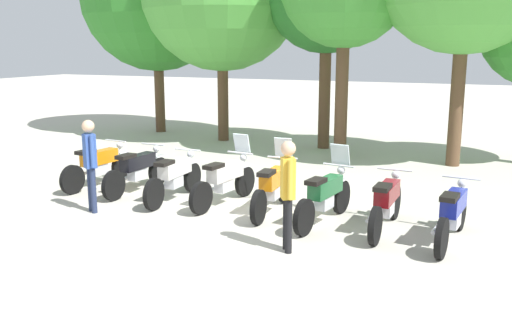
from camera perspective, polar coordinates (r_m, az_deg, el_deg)
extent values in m
plane|color=#BCB7A8|center=(11.02, -1.02, -5.07)|extent=(80.00, 80.00, 0.00)
cylinder|color=black|center=(13.76, -13.49, -0.64)|extent=(0.17, 0.65, 0.64)
cylinder|color=black|center=(12.71, -18.24, -1.92)|extent=(0.17, 0.65, 0.64)
cube|color=silver|center=(13.70, -13.56, 0.75)|extent=(0.16, 0.37, 0.04)
cube|color=orange|center=(13.18, -15.70, 0.27)|extent=(0.37, 0.97, 0.30)
cube|color=silver|center=(13.20, -15.79, -0.91)|extent=(0.26, 0.42, 0.24)
cube|color=black|center=(12.88, -17.00, 0.79)|extent=(0.29, 0.46, 0.08)
cylinder|color=silver|center=(13.64, -13.81, 0.59)|extent=(0.08, 0.23, 0.64)
cylinder|color=silver|center=(13.51, -14.14, 1.92)|extent=(0.62, 0.11, 0.04)
sphere|color=silver|center=(13.63, -13.74, 1.50)|extent=(0.18, 0.18, 0.16)
cylinder|color=silver|center=(13.13, -17.19, -1.34)|extent=(0.15, 0.70, 0.07)
cylinder|color=black|center=(13.11, -9.94, -1.09)|extent=(0.14, 0.65, 0.64)
cylinder|color=black|center=(11.94, -14.34, -2.54)|extent=(0.14, 0.65, 0.64)
cube|color=silver|center=(13.04, -9.99, 0.37)|extent=(0.14, 0.37, 0.04)
cube|color=black|center=(12.48, -11.96, -0.17)|extent=(0.32, 0.96, 0.30)
cube|color=silver|center=(12.50, -12.05, -1.42)|extent=(0.24, 0.41, 0.24)
cube|color=black|center=(12.14, -13.17, 0.36)|extent=(0.27, 0.45, 0.08)
cylinder|color=silver|center=(12.98, -10.22, 0.19)|extent=(0.06, 0.23, 0.64)
cylinder|color=silver|center=(12.85, -10.51, 1.58)|extent=(0.62, 0.08, 0.04)
sphere|color=silver|center=(12.97, -10.15, 1.15)|extent=(0.17, 0.17, 0.16)
cylinder|color=silver|center=(12.39, -13.48, -1.89)|extent=(0.11, 0.70, 0.07)
cylinder|color=black|center=(12.36, -6.52, -1.76)|extent=(0.11, 0.64, 0.64)
cylinder|color=black|center=(11.08, -10.39, -3.46)|extent=(0.11, 0.64, 0.64)
cube|color=silver|center=(12.29, -6.56, -0.22)|extent=(0.12, 0.36, 0.04)
cube|color=silver|center=(11.67, -8.28, -0.85)|extent=(0.27, 0.95, 0.30)
cube|color=silver|center=(11.69, -8.36, -2.19)|extent=(0.22, 0.40, 0.24)
cube|color=black|center=(11.30, -9.33, -0.31)|extent=(0.24, 0.44, 0.08)
cylinder|color=silver|center=(12.22, -6.76, -0.41)|extent=(0.05, 0.23, 0.64)
cylinder|color=silver|center=(12.08, -7.01, 1.06)|extent=(0.62, 0.04, 0.04)
sphere|color=silver|center=(12.21, -6.69, 0.61)|extent=(0.16, 0.16, 0.16)
cylinder|color=silver|center=(11.54, -9.80, -2.72)|extent=(0.08, 0.70, 0.07)
cylinder|color=black|center=(11.92, -1.14, -2.20)|extent=(0.20, 0.65, 0.64)
cylinder|color=black|center=(10.69, -5.64, -3.88)|extent=(0.20, 0.65, 0.64)
cube|color=silver|center=(11.84, -1.14, -0.60)|extent=(0.17, 0.37, 0.04)
cube|color=silver|center=(11.25, -3.14, -1.21)|extent=(0.40, 0.98, 0.30)
cube|color=silver|center=(11.27, -3.27, -2.60)|extent=(0.28, 0.43, 0.24)
cube|color=black|center=(10.89, -4.35, -0.64)|extent=(0.30, 0.47, 0.08)
cylinder|color=silver|center=(11.77, -1.38, -0.80)|extent=(0.08, 0.23, 0.64)
cylinder|color=silver|center=(11.63, -1.63, 0.73)|extent=(0.62, 0.13, 0.04)
sphere|color=silver|center=(11.76, -1.28, 0.26)|extent=(0.18, 0.18, 0.16)
cylinder|color=silver|center=(11.14, -4.82, -3.11)|extent=(0.17, 0.70, 0.07)
cube|color=silver|center=(11.64, -1.47, 1.75)|extent=(0.38, 0.19, 0.39)
cylinder|color=black|center=(11.46, 2.96, -2.78)|extent=(0.13, 0.64, 0.64)
cylinder|color=black|center=(10.04, 0.25, -4.84)|extent=(0.13, 0.64, 0.64)
cube|color=silver|center=(11.38, 2.98, -1.12)|extent=(0.13, 0.36, 0.04)
cube|color=orange|center=(10.70, 1.80, -1.87)|extent=(0.30, 0.96, 0.30)
cube|color=silver|center=(10.72, 1.70, -3.33)|extent=(0.24, 0.41, 0.24)
cube|color=black|center=(10.29, 1.08, -1.33)|extent=(0.26, 0.45, 0.08)
cylinder|color=silver|center=(11.30, 2.84, -1.34)|extent=(0.06, 0.23, 0.64)
cylinder|color=silver|center=(11.14, 2.71, 0.24)|extent=(0.62, 0.06, 0.04)
sphere|color=silver|center=(11.29, 2.91, -0.23)|extent=(0.17, 0.17, 0.16)
cylinder|color=silver|center=(10.52, 0.34, -3.96)|extent=(0.10, 0.70, 0.07)
cube|color=silver|center=(11.16, 2.82, 1.31)|extent=(0.36, 0.15, 0.39)
cylinder|color=black|center=(10.84, 8.71, -3.73)|extent=(0.20, 0.65, 0.64)
cylinder|color=black|center=(9.50, 4.93, -5.86)|extent=(0.20, 0.65, 0.64)
cube|color=silver|center=(10.76, 8.76, -1.98)|extent=(0.18, 0.37, 0.04)
cube|color=#1E6033|center=(10.11, 7.12, -2.76)|extent=(0.41, 0.98, 0.30)
cube|color=silver|center=(10.14, 6.96, -4.29)|extent=(0.28, 0.43, 0.24)
cube|color=black|center=(9.72, 6.14, -2.17)|extent=(0.31, 0.47, 0.08)
cylinder|color=silver|center=(10.69, 8.56, -2.21)|extent=(0.09, 0.23, 0.64)
cylinder|color=silver|center=(10.53, 8.42, -0.54)|extent=(0.62, 0.14, 0.04)
sphere|color=silver|center=(10.67, 8.69, -1.05)|extent=(0.18, 0.18, 0.16)
cylinder|color=silver|center=(9.97, 5.37, -4.91)|extent=(0.18, 0.70, 0.07)
cube|color=silver|center=(10.54, 8.59, 0.58)|extent=(0.38, 0.19, 0.39)
cylinder|color=black|center=(10.69, 13.99, -4.17)|extent=(0.12, 0.64, 0.64)
cylinder|color=black|center=(9.24, 12.08, -6.59)|extent=(0.12, 0.64, 0.64)
cube|color=silver|center=(10.61, 14.08, -2.40)|extent=(0.13, 0.36, 0.04)
cube|color=maroon|center=(9.91, 13.26, -3.28)|extent=(0.30, 0.96, 0.30)
cube|color=silver|center=(9.94, 13.12, -4.85)|extent=(0.24, 0.41, 0.24)
cube|color=black|center=(9.49, 12.80, -2.74)|extent=(0.26, 0.45, 0.08)
cylinder|color=silver|center=(10.53, 13.97, -2.64)|extent=(0.06, 0.23, 0.64)
cylinder|color=silver|center=(10.36, 13.97, -0.96)|extent=(0.62, 0.06, 0.04)
sphere|color=silver|center=(10.51, 14.07, -1.46)|extent=(0.17, 0.17, 0.16)
cylinder|color=silver|center=(9.71, 11.80, -5.56)|extent=(0.10, 0.70, 0.07)
cylinder|color=black|center=(10.39, 20.15, -5.01)|extent=(0.17, 0.65, 0.64)
cylinder|color=black|center=(8.93, 18.43, -7.59)|extent=(0.17, 0.65, 0.64)
cube|color=silver|center=(10.30, 20.28, -3.20)|extent=(0.16, 0.37, 0.04)
cube|color=navy|center=(9.60, 19.55, -4.13)|extent=(0.37, 0.97, 0.30)
cube|color=silver|center=(9.63, 19.39, -5.75)|extent=(0.27, 0.42, 0.24)
cube|color=black|center=(9.17, 19.18, -3.60)|extent=(0.29, 0.47, 0.08)
cylinder|color=silver|center=(10.22, 20.19, -3.45)|extent=(0.08, 0.23, 0.64)
cylinder|color=silver|center=(10.05, 20.23, -1.73)|extent=(0.62, 0.11, 0.04)
sphere|color=silver|center=(10.21, 20.31, -2.23)|extent=(0.18, 0.18, 0.16)
cylinder|color=silver|center=(9.39, 18.06, -6.48)|extent=(0.15, 0.70, 0.07)
cylinder|color=black|center=(8.83, 3.12, -6.47)|extent=(0.15, 0.15, 0.85)
cylinder|color=black|center=(8.67, 3.34, -6.81)|extent=(0.15, 0.15, 0.85)
cube|color=gold|center=(8.55, 3.28, -1.88)|extent=(0.29, 0.29, 0.64)
cylinder|color=gold|center=(8.70, 3.07, -1.53)|extent=(0.11, 0.11, 0.61)
cylinder|color=gold|center=(8.39, 3.51, -2.03)|extent=(0.11, 0.11, 0.61)
sphere|color=#DBAD89|center=(8.45, 3.32, 1.19)|extent=(0.32, 0.32, 0.23)
cylinder|color=#232D4C|center=(11.29, -16.54, -2.86)|extent=(0.15, 0.15, 0.87)
cylinder|color=#232D4C|center=(11.13, -16.27, -3.04)|extent=(0.15, 0.15, 0.87)
cube|color=#33519E|center=(11.05, -16.63, 0.89)|extent=(0.29, 0.29, 0.66)
cylinder|color=#33519E|center=(11.20, -16.89, 1.10)|extent=(0.11, 0.11, 0.62)
cylinder|color=#33519E|center=(10.90, -16.38, 0.85)|extent=(0.11, 0.11, 0.62)
sphere|color=#DBAD89|center=(10.98, -16.78, 3.33)|extent=(0.33, 0.33, 0.24)
cylinder|color=brown|center=(21.08, -9.83, 6.97)|extent=(0.36, 0.36, 3.04)
cylinder|color=brown|center=(18.85, -3.39, 6.71)|extent=(0.36, 0.36, 3.11)
cylinder|color=brown|center=(17.47, 7.02, 6.86)|extent=(0.36, 0.36, 3.48)
cylinder|color=brown|center=(15.93, 8.72, 6.59)|extent=(0.36, 0.36, 3.61)
cylinder|color=brown|center=(15.65, 19.85, 6.01)|extent=(0.36, 0.36, 3.64)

